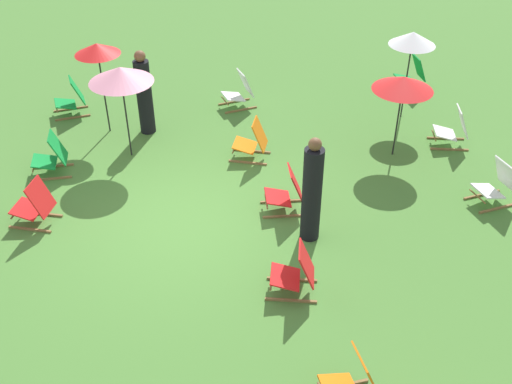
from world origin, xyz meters
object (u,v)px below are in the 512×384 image
object	(u,v)px
deckchair_4	(497,185)
umbrella_2	(121,75)
deckchair_8	(239,91)
deckchair_11	(296,273)
deckchair_12	(353,382)
umbrella_3	(413,39)
deckchair_0	(35,205)
deckchair_10	(453,129)
umbrella_0	(97,49)
person_1	(144,95)
umbrella_1	(403,83)
person_0	(312,193)
deckchair_6	(72,99)
deckchair_3	(287,192)
deckchair_9	(412,75)
deckchair_7	(252,142)
deckchair_1	(52,156)

from	to	relation	value
deckchair_4	umbrella_2	size ratio (longest dim) A/B	0.45
deckchair_8	deckchair_11	world-z (taller)	same
deckchair_12	umbrella_3	xyz separation A→B (m)	(-7.02, 2.94, 1.42)
deckchair_0	deckchair_10	bearing A→B (deg)	118.73
umbrella_0	person_1	xyz separation A→B (m)	(0.12, 0.81, -0.97)
deckchair_4	umbrella_1	world-z (taller)	umbrella_1
deckchair_4	umbrella_0	bearing A→B (deg)	-129.01
deckchair_10	person_0	xyz separation A→B (m)	(2.53, -3.44, 0.52)
deckchair_8	person_0	bearing A→B (deg)	-7.47
deckchair_6	umbrella_1	distance (m)	7.10
umbrella_3	deckchair_4	bearing A→B (deg)	10.44
deckchair_6	person_0	distance (m)	6.56
umbrella_3	umbrella_2	bearing A→B (deg)	-81.21
deckchair_12	deckchair_0	bearing A→B (deg)	-140.90
deckchair_3	umbrella_1	distance (m)	3.10
deckchair_10	deckchair_9	bearing A→B (deg)	-169.28
deckchair_4	person_0	xyz separation A→B (m)	(0.54, -3.43, 0.52)
deckchair_3	deckchair_12	distance (m)	3.96
deckchair_7	umbrella_0	bearing A→B (deg)	-99.28
deckchair_0	deckchair_10	size ratio (longest dim) A/B	1.03
deckchair_0	person_0	size ratio (longest dim) A/B	0.46
deckchair_3	umbrella_2	world-z (taller)	umbrella_2
umbrella_0	person_0	xyz separation A→B (m)	(3.98, 3.53, -0.94)
deckchair_10	person_0	bearing A→B (deg)	-42.41
deckchair_0	deckchair_3	xyz separation A→B (m)	(0.15, 4.24, 0.00)
umbrella_0	person_1	distance (m)	1.27
deckchair_10	person_1	bearing A→B (deg)	-90.93
deckchair_11	person_0	xyz separation A→B (m)	(-1.23, 0.45, 0.52)
deckchair_1	umbrella_2	xyz separation A→B (m)	(-0.47, 1.42, 1.36)
umbrella_0	person_1	size ratio (longest dim) A/B	1.08
deckchair_7	umbrella_3	world-z (taller)	umbrella_3
deckchair_10	umbrella_0	distance (m)	7.27
deckchair_9	person_0	size ratio (longest dim) A/B	0.45
umbrella_1	umbrella_3	size ratio (longest dim) A/B	0.87
deckchair_8	umbrella_0	world-z (taller)	umbrella_0
deckchair_9	person_0	bearing A→B (deg)	-37.44
deckchair_8	umbrella_2	distance (m)	3.28
deckchair_3	person_1	size ratio (longest dim) A/B	0.46
deckchair_9	umbrella_2	distance (m)	6.99
deckchair_0	deckchair_8	bearing A→B (deg)	152.34
umbrella_2	umbrella_1	bearing A→B (deg)	83.29
deckchair_0	deckchair_6	size ratio (longest dim) A/B	1.03
deckchair_1	person_1	world-z (taller)	person_1
deckchair_6	umbrella_2	bearing A→B (deg)	22.59
deckchair_6	deckchair_9	world-z (taller)	same
deckchair_12	deckchair_6	bearing A→B (deg)	-159.90
deckchair_0	deckchair_1	xyz separation A→B (m)	(-1.54, 0.05, 0.00)
deckchair_4	deckchair_9	size ratio (longest dim) A/B	1.02
deckchair_1	deckchair_9	distance (m)	8.36
deckchair_3	deckchair_9	xyz separation A→B (m)	(-4.36, 3.73, 0.00)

